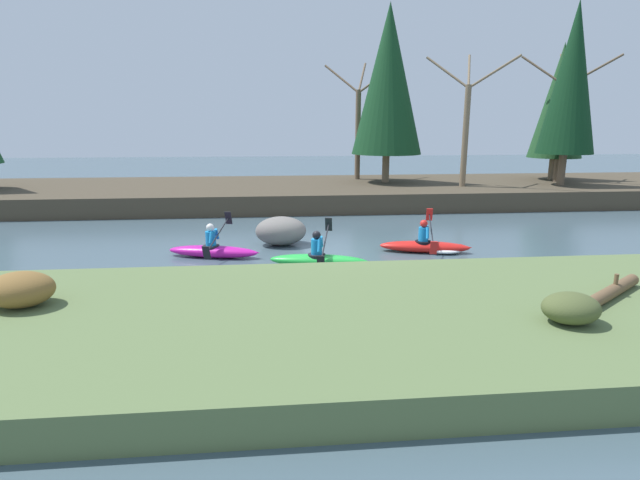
% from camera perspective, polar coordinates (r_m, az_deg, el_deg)
% --- Properties ---
extents(ground_plane, '(90.00, 90.00, 0.00)m').
position_cam_1_polar(ground_plane, '(14.69, 0.75, -1.94)').
color(ground_plane, '#425660').
extents(riverbank_near, '(44.00, 6.14, 0.58)m').
position_cam_1_polar(riverbank_near, '(9.27, 4.64, -9.42)').
color(riverbank_near, '#5B7042').
rests_on(riverbank_near, ground).
extents(riverbank_far, '(44.00, 8.20, 0.87)m').
position_cam_1_polar(riverbank_far, '(25.07, -1.93, 5.43)').
color(riverbank_far, '#473D2D').
rests_on(riverbank_far, ground).
extents(conifer_tree_left, '(3.50, 3.50, 8.62)m').
position_cam_1_polar(conifer_tree_left, '(25.94, 7.81, 17.65)').
color(conifer_tree_left, '#7A664C').
rests_on(conifer_tree_left, riverbank_far).
extents(conifer_tree_mid_left, '(2.62, 2.62, 8.47)m').
position_cam_1_polar(conifer_tree_mid_left, '(27.19, 26.82, 16.12)').
color(conifer_tree_mid_left, brown).
rests_on(conifer_tree_mid_left, riverbank_far).
extents(conifer_tree_centre, '(2.72, 2.72, 6.98)m').
position_cam_1_polar(conifer_tree_centre, '(29.69, 25.67, 14.10)').
color(conifer_tree_centre, '#7A664C').
rests_on(conifer_tree_centre, riverbank_far).
extents(bare_tree_upstream, '(3.42, 3.38, 6.20)m').
position_cam_1_polar(bare_tree_upstream, '(27.23, 4.40, 13.10)').
color(bare_tree_upstream, brown).
rests_on(bare_tree_upstream, riverbank_far).
extents(bare_tree_mid_upstream, '(3.45, 3.41, 6.25)m').
position_cam_1_polar(bare_tree_mid_upstream, '(25.04, 16.37, 12.65)').
color(bare_tree_mid_upstream, '#7A664C').
rests_on(bare_tree_mid_upstream, riverbank_far).
extents(bare_tree_mid_downstream, '(3.59, 3.55, 6.52)m').
position_cam_1_polar(bare_tree_mid_downstream, '(28.72, 25.91, 12.15)').
color(bare_tree_mid_downstream, brown).
rests_on(bare_tree_mid_downstream, riverbank_far).
extents(shrub_clump_nearest, '(1.19, 0.99, 0.64)m').
position_cam_1_polar(shrub_clump_nearest, '(10.61, -31.04, -4.86)').
color(shrub_clump_nearest, brown).
rests_on(shrub_clump_nearest, riverbank_near).
extents(shrub_clump_second, '(0.96, 0.80, 0.52)m').
position_cam_1_polar(shrub_clump_second, '(9.38, 26.75, -6.96)').
color(shrub_clump_second, '#4C562D').
rests_on(shrub_clump_second, riverbank_near).
extents(kayaker_lead, '(2.79, 2.05, 1.20)m').
position_cam_1_polar(kayaker_lead, '(15.52, 12.29, -0.67)').
color(kayaker_lead, red).
rests_on(kayaker_lead, ground).
extents(kayaker_middle, '(2.79, 2.06, 1.20)m').
position_cam_1_polar(kayaker_middle, '(13.65, 0.31, -2.27)').
color(kayaker_middle, green).
rests_on(kayaker_middle, ground).
extents(kayaker_trailing, '(2.78, 2.05, 1.20)m').
position_cam_1_polar(kayaker_trailing, '(14.94, -12.05, -1.11)').
color(kayaker_trailing, '#C61999').
rests_on(kayaker_trailing, ground).
extents(boulder_midstream, '(1.63, 1.28, 0.92)m').
position_cam_1_polar(boulder_midstream, '(16.09, -4.49, 1.05)').
color(boulder_midstream, slate).
rests_on(boulder_midstream, ground).
extents(driftwood_log, '(2.05, 1.57, 0.44)m').
position_cam_1_polar(driftwood_log, '(11.07, 30.30, -5.15)').
color(driftwood_log, brown).
rests_on(driftwood_log, riverbank_near).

